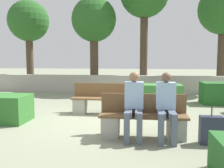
# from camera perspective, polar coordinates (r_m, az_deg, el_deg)

# --- Properties ---
(ground_plane) EXTENTS (60.00, 60.00, 0.00)m
(ground_plane) POSITION_cam_1_polar(r_m,az_deg,el_deg) (6.74, -3.68, -8.04)
(ground_plane) COLOR gray
(perimeter_wall) EXTENTS (13.43, 0.30, 0.81)m
(perimeter_wall) POSITION_cam_1_polar(r_m,az_deg,el_deg) (11.77, 0.93, 0.03)
(perimeter_wall) COLOR #ADA89E
(perimeter_wall) RESTS_ON ground_plane
(bench_front) EXTENTS (1.80, 0.48, 0.88)m
(bench_front) POSITION_cam_1_polar(r_m,az_deg,el_deg) (5.24, 7.11, -8.35)
(bench_front) COLOR brown
(bench_front) RESTS_ON ground_plane
(bench_left_side) EXTENTS (2.05, 0.48, 0.88)m
(bench_left_side) POSITION_cam_1_polar(r_m,az_deg,el_deg) (7.34, -1.19, -4.07)
(bench_left_side) COLOR brown
(bench_left_side) RESTS_ON ground_plane
(person_seated_man) EXTENTS (0.38, 0.64, 1.35)m
(person_seated_man) POSITION_cam_1_polar(r_m,az_deg,el_deg) (5.04, 12.30, -4.28)
(person_seated_man) COLOR #515B70
(person_seated_man) RESTS_ON ground_plane
(person_seated_woman) EXTENTS (0.38, 0.64, 1.36)m
(person_seated_woman) POSITION_cam_1_polar(r_m,az_deg,el_deg) (5.02, 5.02, -4.11)
(person_seated_woman) COLOR #515B70
(person_seated_woman) RESTS_ON ground_plane
(hedge_block_near_left) EXTENTS (1.42, 0.88, 0.69)m
(hedge_block_near_left) POSITION_cam_1_polar(r_m,az_deg,el_deg) (7.05, -24.09, -5.08)
(hedge_block_near_left) COLOR #33702D
(hedge_block_near_left) RESTS_ON ground_plane
(hedge_block_mid_right) EXTENTS (1.69, 0.82, 0.72)m
(hedge_block_mid_right) POSITION_cam_1_polar(r_m,az_deg,el_deg) (8.83, 10.20, -2.39)
(hedge_block_mid_right) COLOR #3D7A38
(hedge_block_mid_right) RESTS_ON ground_plane
(suitcase) EXTENTS (0.42, 0.20, 0.74)m
(suitcase) POSITION_cam_1_polar(r_m,az_deg,el_deg) (5.16, 21.69, -9.78)
(suitcase) COLOR #282D42
(suitcase) RESTS_ON ground_plane
(tree_leftmost) EXTENTS (2.14, 2.14, 4.63)m
(tree_leftmost) POSITION_cam_1_polar(r_m,az_deg,el_deg) (14.21, -18.52, 13.19)
(tree_leftmost) COLOR #473828
(tree_leftmost) RESTS_ON ground_plane
(tree_center_left) EXTENTS (2.19, 2.19, 4.60)m
(tree_center_left) POSITION_cam_1_polar(r_m,az_deg,el_deg) (12.66, -4.16, 14.11)
(tree_center_left) COLOR #473828
(tree_center_left) RESTS_ON ground_plane
(tree_rightmost) EXTENTS (2.31, 2.31, 4.99)m
(tree_rightmost) POSITION_cam_1_polar(r_m,az_deg,el_deg) (12.83, 24.22, 14.99)
(tree_rightmost) COLOR #473828
(tree_rightmost) RESTS_ON ground_plane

